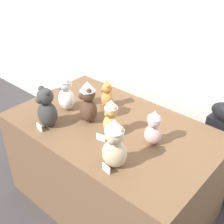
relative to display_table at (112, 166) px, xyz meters
name	(u,v)px	position (x,y,z in m)	size (l,w,h in m)	color
ground_plane	(92,217)	(0.00, -0.25, -0.39)	(10.00, 10.00, 0.00)	#3D3838
wall_back	(172,35)	(0.00, 0.73, 0.91)	(7.00, 0.08, 2.60)	silver
display_table	(112,166)	(0.00, 0.00, 0.00)	(1.56, 0.95, 0.79)	brown
instrument_case	(219,154)	(0.62, 0.61, 0.08)	(0.29, 0.14, 0.94)	black
teddy_bear_cocoa	(88,102)	(-0.18, -0.06, 0.55)	(0.19, 0.19, 0.33)	#4C3323
teddy_bear_blush	(154,128)	(0.34, 0.02, 0.52)	(0.15, 0.14, 0.26)	beige
teddy_bear_sand	(114,144)	(0.29, -0.31, 0.56)	(0.19, 0.18, 0.34)	#CCB78E
teddy_bear_ginger	(107,96)	(-0.21, 0.18, 0.49)	(0.14, 0.14, 0.22)	#D17F3D
teddy_bear_charcoal	(47,109)	(-0.36, -0.30, 0.54)	(0.17, 0.15, 0.31)	#383533
teddy_bear_honey	(111,118)	(0.06, -0.08, 0.53)	(0.13, 0.12, 0.28)	tan
teddy_bear_snow	(66,92)	(-0.43, -0.06, 0.55)	(0.17, 0.15, 0.32)	white
name_card_front_left	(106,169)	(0.29, -0.39, 0.42)	(0.07, 0.01, 0.05)	white
name_card_front_middle	(39,127)	(-0.36, -0.39, 0.42)	(0.07, 0.01, 0.05)	white
name_card_front_right	(101,138)	(0.06, -0.18, 0.42)	(0.07, 0.01, 0.05)	white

